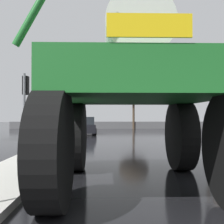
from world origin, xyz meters
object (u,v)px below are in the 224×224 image
oversize_sprayer (135,96)px  bare_tree_right (224,72)px  traffic_signal_far_left (70,105)px  streetlight_far_right (189,84)px  traffic_signal_near_left (25,95)px  traffic_signal_near_right (210,94)px  bare_tree_far_center (134,88)px  streetlight_far_left (47,86)px  sedan_ahead (84,126)px

oversize_sprayer → bare_tree_right: 23.22m
traffic_signal_far_left → streetlight_far_right: streetlight_far_right is taller
oversize_sprayer → traffic_signal_far_left: (-3.89, 19.70, 0.61)m
traffic_signal_near_left → streetlight_far_right: size_ratio=0.37×
oversize_sprayer → traffic_signal_near_right: bearing=-33.5°
oversize_sprayer → streetlight_far_right: (8.73, 23.36, 3.09)m
traffic_signal_far_left → bare_tree_far_center: bare_tree_far_center is taller
traffic_signal_near_right → streetlight_far_left: size_ratio=0.41×
oversize_sprayer → traffic_signal_near_left: size_ratio=1.55×
sedan_ahead → bare_tree_right: bare_tree_right is taller
oversize_sprayer → traffic_signal_near_right: size_ratio=1.53×
oversize_sprayer → traffic_signal_far_left: size_ratio=1.50×
sedan_ahead → bare_tree_far_center: bare_tree_far_center is taller
streetlight_far_left → bare_tree_right: streetlight_far_left is taller
oversize_sprayer → streetlight_far_left: streetlight_far_left is taller
oversize_sprayer → streetlight_far_left: size_ratio=0.63×
streetlight_far_left → sedan_ahead: bearing=-46.4°
bare_tree_far_center → traffic_signal_near_left: bearing=-108.3°
sedan_ahead → traffic_signal_near_left: 11.53m
bare_tree_right → traffic_signal_near_left: bearing=-138.1°
bare_tree_right → traffic_signal_far_left: bearing=-178.9°
bare_tree_right → streetlight_far_right: bearing=125.5°
traffic_signal_near_left → bare_tree_far_center: 23.54m
sedan_ahead → streetlight_far_right: size_ratio=0.46×
traffic_signal_near_left → traffic_signal_near_right: size_ratio=0.99×
sedan_ahead → bare_tree_far_center: bearing=-32.8°
streetlight_far_left → bare_tree_right: 17.75m
traffic_signal_far_left → streetlight_far_left: 3.93m
traffic_signal_near_left → oversize_sprayer: bearing=-55.6°
traffic_signal_near_left → traffic_signal_far_left: 13.50m
oversize_sprayer → streetlight_far_right: 25.13m
sedan_ahead → traffic_signal_far_left: 3.31m
oversize_sprayer → traffic_signal_near_right: 7.49m
traffic_signal_near_left → traffic_signal_near_right: 8.41m
streetlight_far_left → bare_tree_right: bearing=-5.7°
oversize_sprayer → traffic_signal_near_left: 7.53m
sedan_ahead → streetlight_far_right: streetlight_far_right is taller
traffic_signal_near_right → streetlight_far_right: (4.55, 17.16, 2.54)m
sedan_ahead → bare_tree_far_center: (5.51, 10.97, 4.48)m
traffic_signal_far_left → bare_tree_right: size_ratio=0.48×
traffic_signal_near_right → bare_tree_far_center: bare_tree_far_center is taller
streetlight_far_left → traffic_signal_far_left: bearing=-38.2°
traffic_signal_near_left → traffic_signal_near_right: bearing=-0.0°
traffic_signal_far_left → bare_tree_right: bare_tree_right is taller
traffic_signal_far_left → streetlight_far_right: 13.37m
oversize_sprayer → traffic_signal_near_right: oversize_sprayer is taller
streetlight_far_right → bare_tree_far_center: 7.54m
streetlight_far_left → streetlight_far_right: size_ratio=0.91×
sedan_ahead → streetlight_far_right: (11.12, 5.93, 4.38)m
oversize_sprayer → bare_tree_far_center: bearing=-5.9°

